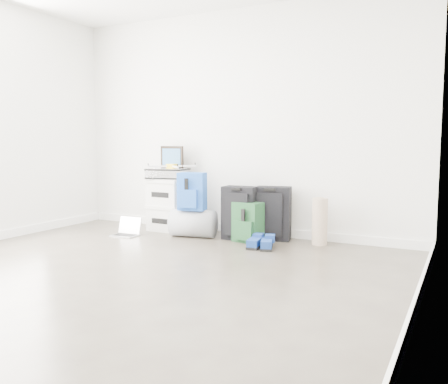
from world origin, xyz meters
The scene contains 14 objects.
ground centered at (0.00, 0.00, 0.00)m, with size 5.00×5.00×0.00m, color #3B332B.
room_envelope centered at (0.00, 0.02, 1.72)m, with size 4.52×5.02×2.71m.
boxes_stack centered at (-0.85, 2.24, 0.33)m, with size 0.47×0.38×0.66m.
briefcase centered at (-0.85, 2.24, 0.72)m, with size 0.47×0.34×0.14m, color #B2B2B7.
painting centered at (-0.85, 2.33, 0.93)m, with size 0.37×0.08×0.28m.
drone centered at (-0.77, 2.22, 0.82)m, with size 0.46×0.46×0.06m.
duffel_bag centered at (-0.35, 2.02, 0.16)m, with size 0.32×0.32×0.52m, color gray.
blue_backpack centered at (-0.35, 1.99, 0.54)m, with size 0.35×0.29×0.44m.
large_suitcase centered at (0.21, 2.13, 0.31)m, with size 0.40×0.26×0.61m.
green_backpack centered at (0.34, 2.04, 0.22)m, with size 0.35×0.29×0.45m.
carry_on centered at (0.55, 2.29, 0.31)m, with size 0.43×0.32×0.61m.
shoes centered at (0.60, 1.82, 0.05)m, with size 0.32×0.33×0.10m.
rolled_rug centered at (1.10, 2.28, 0.26)m, with size 0.17×0.17×0.51m, color tan.
laptop centered at (-1.10, 1.72, 0.05)m, with size 0.31×0.23×0.22m.
Camera 1 is at (2.51, -2.73, 1.12)m, focal length 38.00 mm.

